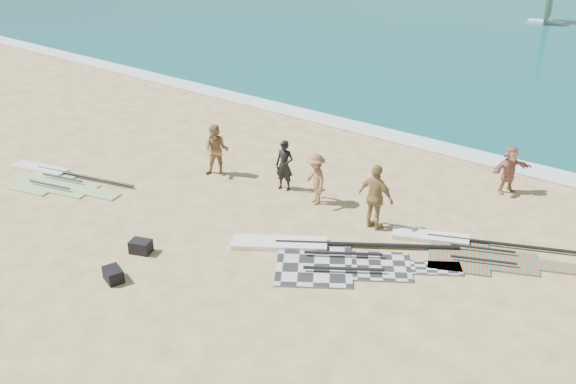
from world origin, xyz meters
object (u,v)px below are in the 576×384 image
Objects in this scene: rig_green at (54,178)px; beachgoer_right at (509,169)px; gear_bag_far at (113,275)px; beachgoer_back at (376,197)px; rig_grey at (325,255)px; gear_bag_near at (141,247)px; rig_orange at (466,249)px; beachgoer_left at (217,151)px; beachgoer_mid at (315,179)px; person_wetsuit at (284,165)px.

beachgoer_right reaches higher than rig_green.
beachgoer_back reaches higher than gear_bag_far.
gear_bag_far reaches higher than rig_grey.
rig_green is at bearing 167.50° from gear_bag_near.
rig_grey reaches higher than rig_orange.
rig_orange is 2.55× the size of beachgoer_back.
rig_green is 2.55× the size of beachgoer_back.
beachgoer_right is (8.30, 4.82, -0.11)m from beachgoer_left.
rig_orange is at bearing 8.10° from rig_grey.
beachgoer_left is 9.60m from beachgoer_right.
beachgoer_left reaches higher than gear_bag_near.
beachgoer_left is at bearing 111.66° from gear_bag_far.
beachgoer_back is (6.22, 0.05, 0.08)m from beachgoer_left.
beachgoer_mid reaches higher than rig_orange.
beachgoer_left is at bearing 179.56° from person_wetsuit.
beachgoer_mid is at bearing -1.55° from beachgoer_back.
beachgoer_left reaches higher than beachgoer_right.
person_wetsuit is 2.57m from beachgoer_left.
beachgoer_back reaches higher than gear_bag_near.
beachgoer_back reaches higher than beachgoer_mid.
beachgoer_mid is (8.01, 4.01, 0.78)m from rig_green.
beachgoer_back is at bearing 165.37° from rig_orange.
beachgoer_right is at bearing 57.35° from gear_bag_near.
rig_orange is 3.17× the size of beachgoer_right.
gear_bag_far is 0.34× the size of beachgoer_mid.
gear_bag_far reaches higher than rig_green.
person_wetsuit is 7.20m from beachgoer_right.
person_wetsuit reaches higher than rig_orange.
rig_grey is 2.39m from beachgoer_back.
rig_orange is 9.09× the size of gear_bag_near.
beachgoer_back is at bearing 26.47° from beachgoer_mid.
beachgoer_back is 1.24× the size of beachgoer_right.
beachgoer_right reaches higher than gear_bag_far.
rig_green is at bearing -159.86° from person_wetsuit.
beachgoer_back is 5.21m from beachgoer_right.
gear_bag_far is 0.33× the size of person_wetsuit.
rig_green is at bearing -120.29° from beachgoer_mid.
person_wetsuit is 3.74m from beachgoer_back.
rig_grey is 1.19× the size of rig_green.
rig_grey is at bearing -49.65° from beachgoer_left.
rig_green is 6.24m from gear_bag_near.
gear_bag_far is (-6.33, -6.87, 0.12)m from rig_orange.
beachgoer_back is (4.23, 5.09, 0.81)m from gear_bag_near.
rig_grey is at bearing -49.81° from person_wetsuit.
gear_bag_near is (6.09, -1.35, 0.13)m from rig_green.
rig_green is 5.58m from beachgoer_left.
beachgoer_left is (-1.99, 5.04, 0.72)m from gear_bag_near.
rig_orange is 5.02m from beachgoer_mid.
beachgoer_left is (-8.86, -0.49, 0.85)m from rig_orange.
beachgoer_left reaches higher than person_wetsuit.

